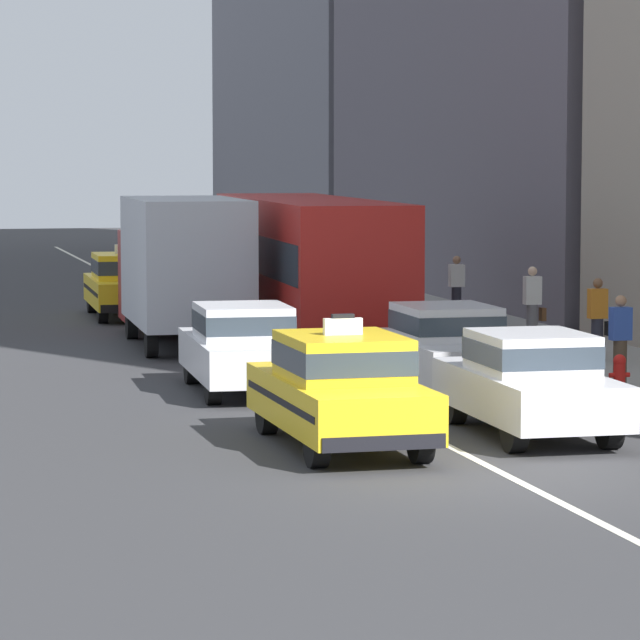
{
  "coord_description": "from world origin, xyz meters",
  "views": [
    {
      "loc": [
        -8.1,
        -22.4,
        4.27
      ],
      "look_at": [
        -0.4,
        8.65,
        1.3
      ],
      "focal_mm": 101.81,
      "sensor_mm": 36.0,
      "label": 1
    }
  ],
  "objects_px": {
    "sedan_right_nearest": "(530,380)",
    "taxi_left_nearest": "(341,388)",
    "taxi_left_fourth": "(126,284)",
    "sedan_left_second": "(242,346)",
    "sedan_right_second": "(445,346)",
    "pedestrian_by_storefront": "(533,306)",
    "pedestrian_mid_block": "(620,341)",
    "bus_right_third": "(308,261)",
    "pedestrian_trailing": "(598,319)",
    "pedestrian_near_crosswalk": "(457,289)",
    "box_truck_left_third": "(181,265)",
    "fire_hydrant": "(619,374)"
  },
  "relations": [
    {
      "from": "sedan_right_nearest",
      "to": "taxi_left_nearest",
      "type": "bearing_deg",
      "value": -172.53
    },
    {
      "from": "taxi_left_nearest",
      "to": "bus_right_third",
      "type": "xyz_separation_m",
      "value": [
        3.05,
        14.73,
        0.94
      ]
    },
    {
      "from": "sedan_right_second",
      "to": "pedestrian_by_storefront",
      "type": "height_order",
      "value": "pedestrian_by_storefront"
    },
    {
      "from": "taxi_left_nearest",
      "to": "bus_right_third",
      "type": "height_order",
      "value": "bus_right_third"
    },
    {
      "from": "sedan_left_second",
      "to": "box_truck_left_third",
      "type": "bearing_deg",
      "value": 87.96
    },
    {
      "from": "sedan_left_second",
      "to": "fire_hydrant",
      "type": "distance_m",
      "value": 6.64
    },
    {
      "from": "taxi_left_fourth",
      "to": "sedan_left_second",
      "type": "bearing_deg",
      "value": -90.05
    },
    {
      "from": "pedestrian_near_crosswalk",
      "to": "pedestrian_trailing",
      "type": "distance_m",
      "value": 8.26
    },
    {
      "from": "sedan_right_second",
      "to": "pedestrian_near_crosswalk",
      "type": "distance_m",
      "value": 11.85
    },
    {
      "from": "sedan_right_second",
      "to": "pedestrian_mid_block",
      "type": "bearing_deg",
      "value": -21.71
    },
    {
      "from": "taxi_left_nearest",
      "to": "pedestrian_by_storefront",
      "type": "bearing_deg",
      "value": 57.55
    },
    {
      "from": "box_truck_left_third",
      "to": "sedan_right_second",
      "type": "relative_size",
      "value": 1.63
    },
    {
      "from": "sedan_left_second",
      "to": "pedestrian_near_crosswalk",
      "type": "bearing_deg",
      "value": 54.34
    },
    {
      "from": "taxi_left_fourth",
      "to": "bus_right_third",
      "type": "distance_m",
      "value": 7.55
    },
    {
      "from": "sedan_left_second",
      "to": "pedestrian_by_storefront",
      "type": "xyz_separation_m",
      "value": [
        7.35,
        5.02,
        0.15
      ]
    },
    {
      "from": "sedan_right_nearest",
      "to": "pedestrian_by_storefront",
      "type": "relative_size",
      "value": 2.57
    },
    {
      "from": "sedan_right_second",
      "to": "pedestrian_by_storefront",
      "type": "xyz_separation_m",
      "value": [
        3.88,
        5.93,
        0.15
      ]
    },
    {
      "from": "box_truck_left_third",
      "to": "pedestrian_trailing",
      "type": "relative_size",
      "value": 4.3
    },
    {
      "from": "sedan_left_second",
      "to": "pedestrian_mid_block",
      "type": "relative_size",
      "value": 2.68
    },
    {
      "from": "pedestrian_trailing",
      "to": "pedestrian_near_crosswalk",
      "type": "bearing_deg",
      "value": 91.55
    },
    {
      "from": "pedestrian_trailing",
      "to": "sedan_left_second",
      "type": "bearing_deg",
      "value": -165.15
    },
    {
      "from": "box_truck_left_third",
      "to": "pedestrian_by_storefront",
      "type": "distance_m",
      "value": 7.8
    },
    {
      "from": "sedan_right_nearest",
      "to": "bus_right_third",
      "type": "height_order",
      "value": "bus_right_third"
    },
    {
      "from": "taxi_left_nearest",
      "to": "pedestrian_mid_block",
      "type": "height_order",
      "value": "taxi_left_nearest"
    },
    {
      "from": "fire_hydrant",
      "to": "pedestrian_by_storefront",
      "type": "bearing_deg",
      "value": 79.43
    },
    {
      "from": "bus_right_third",
      "to": "pedestrian_by_storefront",
      "type": "distance_m",
      "value": 5.43
    },
    {
      "from": "fire_hydrant",
      "to": "sedan_right_second",
      "type": "bearing_deg",
      "value": 135.97
    },
    {
      "from": "sedan_left_second",
      "to": "sedan_right_second",
      "type": "relative_size",
      "value": 1.02
    },
    {
      "from": "taxi_left_nearest",
      "to": "pedestrian_by_storefront",
      "type": "relative_size",
      "value": 2.71
    },
    {
      "from": "pedestrian_trailing",
      "to": "pedestrian_by_storefront",
      "type": "bearing_deg",
      "value": 94.62
    },
    {
      "from": "bus_right_third",
      "to": "pedestrian_by_storefront",
      "type": "xyz_separation_m",
      "value": [
        4.13,
        -3.44,
        -0.82
      ]
    },
    {
      "from": "fire_hydrant",
      "to": "bus_right_third",
      "type": "bearing_deg",
      "value": 102.57
    },
    {
      "from": "taxi_left_fourth",
      "to": "fire_hydrant",
      "type": "relative_size",
      "value": 6.32
    },
    {
      "from": "pedestrian_near_crosswalk",
      "to": "bus_right_third",
      "type": "bearing_deg",
      "value": -156.35
    },
    {
      "from": "box_truck_left_third",
      "to": "taxi_left_fourth",
      "type": "relative_size",
      "value": 1.52
    },
    {
      "from": "box_truck_left_third",
      "to": "fire_hydrant",
      "type": "height_order",
      "value": "box_truck_left_third"
    },
    {
      "from": "sedan_right_second",
      "to": "sedan_right_nearest",
      "type": "bearing_deg",
      "value": -92.98
    },
    {
      "from": "pedestrian_near_crosswalk",
      "to": "fire_hydrant",
      "type": "xyz_separation_m",
      "value": [
        -1.55,
        -13.46,
        -0.42
      ]
    },
    {
      "from": "bus_right_third",
      "to": "box_truck_left_third",
      "type": "bearing_deg",
      "value": -175.49
    },
    {
      "from": "pedestrian_by_storefront",
      "to": "fire_hydrant",
      "type": "xyz_separation_m",
      "value": [
        -1.53,
        -8.2,
        -0.45
      ]
    },
    {
      "from": "fire_hydrant",
      "to": "sedan_left_second",
      "type": "bearing_deg",
      "value": 151.34
    },
    {
      "from": "fire_hydrant",
      "to": "box_truck_left_third",
      "type": "bearing_deg",
      "value": 115.86
    },
    {
      "from": "pedestrian_mid_block",
      "to": "pedestrian_by_storefront",
      "type": "height_order",
      "value": "pedestrian_by_storefront"
    },
    {
      "from": "pedestrian_trailing",
      "to": "fire_hydrant",
      "type": "distance_m",
      "value": 5.51
    },
    {
      "from": "pedestrian_by_storefront",
      "to": "taxi_left_fourth",
      "type": "bearing_deg",
      "value": 125.73
    },
    {
      "from": "sedan_right_nearest",
      "to": "bus_right_third",
      "type": "xyz_separation_m",
      "value": [
        0.01,
        14.33,
        0.97
      ]
    },
    {
      "from": "taxi_left_nearest",
      "to": "pedestrian_near_crosswalk",
      "type": "height_order",
      "value": "taxi_left_nearest"
    },
    {
      "from": "box_truck_left_third",
      "to": "taxi_left_fourth",
      "type": "distance_m",
      "value": 7.06
    },
    {
      "from": "sedan_right_nearest",
      "to": "pedestrian_mid_block",
      "type": "height_order",
      "value": "pedestrian_mid_block"
    },
    {
      "from": "taxi_left_nearest",
      "to": "sedan_right_nearest",
      "type": "height_order",
      "value": "taxi_left_nearest"
    }
  ]
}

